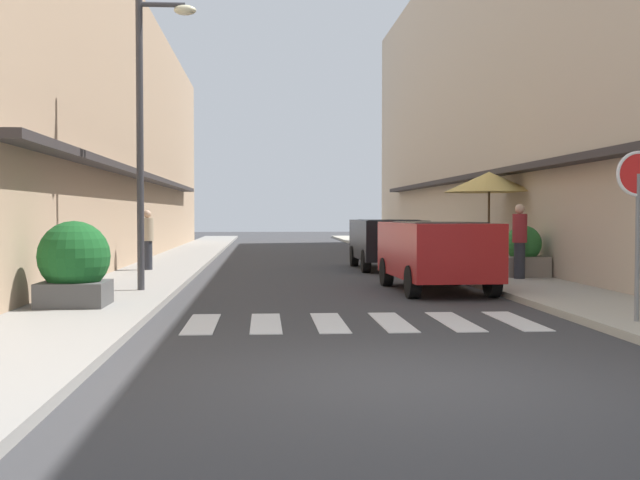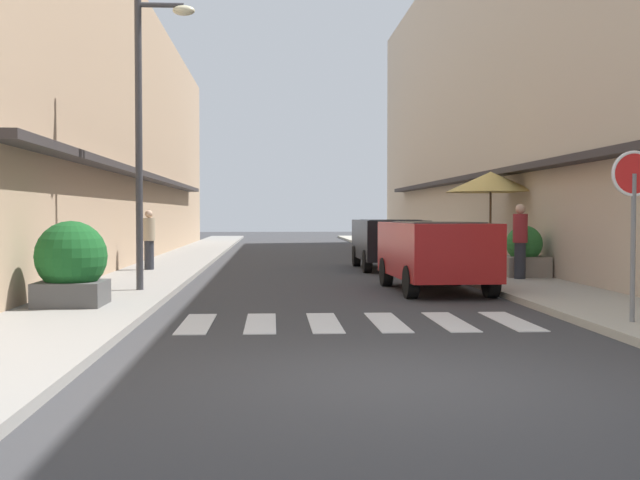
{
  "view_description": "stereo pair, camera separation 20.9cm",
  "coord_description": "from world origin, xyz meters",
  "px_view_note": "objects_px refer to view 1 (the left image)",
  "views": [
    {
      "loc": [
        -1.46,
        -7.69,
        1.64
      ],
      "look_at": [
        -0.13,
        10.97,
        1.02
      ],
      "focal_mm": 44.81,
      "sensor_mm": 36.0,
      "label": 1
    },
    {
      "loc": [
        -1.25,
        -7.7,
        1.64
      ],
      "look_at": [
        -0.13,
        10.97,
        1.02
      ],
      "focal_mm": 44.81,
      "sensor_mm": 36.0,
      "label": 2
    }
  ],
  "objects_px": {
    "street_lamp": "(149,113)",
    "pedestrian_walking_near": "(147,239)",
    "planter_corner": "(74,265)",
    "planter_midblock": "(523,254)",
    "cafe_umbrella": "(489,182)",
    "pedestrian_walking_far": "(520,239)",
    "parked_car_near": "(436,248)",
    "round_street_sign": "(638,191)",
    "planter_far": "(432,243)",
    "parked_car_mid": "(387,238)"
  },
  "relations": [
    {
      "from": "pedestrian_walking_near",
      "to": "pedestrian_walking_far",
      "type": "bearing_deg",
      "value": -12.9
    },
    {
      "from": "round_street_sign",
      "to": "planter_far",
      "type": "distance_m",
      "value": 15.31
    },
    {
      "from": "pedestrian_walking_far",
      "to": "planter_corner",
      "type": "bearing_deg",
      "value": 10.79
    },
    {
      "from": "cafe_umbrella",
      "to": "planter_corner",
      "type": "bearing_deg",
      "value": -139.58
    },
    {
      "from": "street_lamp",
      "to": "round_street_sign",
      "type": "bearing_deg",
      "value": -34.54
    },
    {
      "from": "cafe_umbrella",
      "to": "round_street_sign",
      "type": "bearing_deg",
      "value": -94.57
    },
    {
      "from": "cafe_umbrella",
      "to": "pedestrian_walking_far",
      "type": "height_order",
      "value": "cafe_umbrella"
    },
    {
      "from": "cafe_umbrella",
      "to": "planter_midblock",
      "type": "bearing_deg",
      "value": -84.68
    },
    {
      "from": "planter_corner",
      "to": "pedestrian_walking_far",
      "type": "relative_size",
      "value": 0.81
    },
    {
      "from": "parked_car_near",
      "to": "parked_car_mid",
      "type": "relative_size",
      "value": 0.98
    },
    {
      "from": "cafe_umbrella",
      "to": "pedestrian_walking_far",
      "type": "relative_size",
      "value": 1.52
    },
    {
      "from": "street_lamp",
      "to": "pedestrian_walking_far",
      "type": "bearing_deg",
      "value": 14.9
    },
    {
      "from": "planter_corner",
      "to": "parked_car_near",
      "type": "bearing_deg",
      "value": 25.09
    },
    {
      "from": "round_street_sign",
      "to": "cafe_umbrella",
      "type": "distance_m",
      "value": 10.38
    },
    {
      "from": "planter_corner",
      "to": "planter_midblock",
      "type": "bearing_deg",
      "value": 30.65
    },
    {
      "from": "parked_car_mid",
      "to": "planter_far",
      "type": "height_order",
      "value": "parked_car_mid"
    },
    {
      "from": "parked_car_mid",
      "to": "pedestrian_walking_near",
      "type": "bearing_deg",
      "value": -168.25
    },
    {
      "from": "street_lamp",
      "to": "planter_corner",
      "type": "relative_size",
      "value": 4.13
    },
    {
      "from": "street_lamp",
      "to": "cafe_umbrella",
      "type": "distance_m",
      "value": 9.88
    },
    {
      "from": "planter_corner",
      "to": "pedestrian_walking_far",
      "type": "xyz_separation_m",
      "value": [
        9.09,
        4.88,
        0.24
      ]
    },
    {
      "from": "parked_car_near",
      "to": "planter_midblock",
      "type": "height_order",
      "value": "parked_car_near"
    },
    {
      "from": "parked_car_near",
      "to": "planter_midblock",
      "type": "relative_size",
      "value": 3.33
    },
    {
      "from": "round_street_sign",
      "to": "pedestrian_walking_far",
      "type": "xyz_separation_m",
      "value": [
        0.71,
        7.37,
        -0.92
      ]
    },
    {
      "from": "planter_corner",
      "to": "planter_midblock",
      "type": "relative_size",
      "value": 1.14
    },
    {
      "from": "planter_far",
      "to": "planter_corner",
      "type": "bearing_deg",
      "value": -124.31
    },
    {
      "from": "planter_corner",
      "to": "planter_far",
      "type": "relative_size",
      "value": 1.26
    },
    {
      "from": "parked_car_near",
      "to": "pedestrian_walking_far",
      "type": "bearing_deg",
      "value": 36.22
    },
    {
      "from": "planter_far",
      "to": "planter_midblock",
      "type": "bearing_deg",
      "value": -84.36
    },
    {
      "from": "parked_car_mid",
      "to": "round_street_sign",
      "type": "distance_m",
      "value": 12.53
    },
    {
      "from": "planter_far",
      "to": "pedestrian_walking_near",
      "type": "height_order",
      "value": "pedestrian_walking_near"
    },
    {
      "from": "parked_car_mid",
      "to": "pedestrian_walking_far",
      "type": "relative_size",
      "value": 2.4
    },
    {
      "from": "parked_car_mid",
      "to": "street_lamp",
      "type": "xyz_separation_m",
      "value": [
        -5.88,
        -7.2,
        2.71
      ]
    },
    {
      "from": "planter_midblock",
      "to": "pedestrian_walking_near",
      "type": "distance_m",
      "value": 9.88
    },
    {
      "from": "planter_midblock",
      "to": "planter_far",
      "type": "bearing_deg",
      "value": 95.64
    },
    {
      "from": "street_lamp",
      "to": "pedestrian_walking_far",
      "type": "xyz_separation_m",
      "value": [
        8.24,
        2.19,
        -2.59
      ]
    },
    {
      "from": "cafe_umbrella",
      "to": "planter_far",
      "type": "relative_size",
      "value": 2.38
    },
    {
      "from": "planter_midblock",
      "to": "planter_corner",
      "type": "bearing_deg",
      "value": -149.35
    },
    {
      "from": "round_street_sign",
      "to": "planter_corner",
      "type": "xyz_separation_m",
      "value": [
        -8.38,
        2.49,
        -1.16
      ]
    },
    {
      "from": "parked_car_mid",
      "to": "pedestrian_walking_near",
      "type": "height_order",
      "value": "pedestrian_walking_near"
    },
    {
      "from": "round_street_sign",
      "to": "planter_corner",
      "type": "height_order",
      "value": "round_street_sign"
    },
    {
      "from": "planter_far",
      "to": "pedestrian_walking_near",
      "type": "bearing_deg",
      "value": -153.88
    },
    {
      "from": "street_lamp",
      "to": "pedestrian_walking_near",
      "type": "height_order",
      "value": "street_lamp"
    },
    {
      "from": "round_street_sign",
      "to": "cafe_umbrella",
      "type": "bearing_deg",
      "value": 85.43
    },
    {
      "from": "round_street_sign",
      "to": "planter_corner",
      "type": "distance_m",
      "value": 8.82
    },
    {
      "from": "planter_midblock",
      "to": "parked_car_mid",
      "type": "bearing_deg",
      "value": 121.91
    },
    {
      "from": "planter_far",
      "to": "round_street_sign",
      "type": "bearing_deg",
      "value": -91.23
    },
    {
      "from": "street_lamp",
      "to": "pedestrian_walking_near",
      "type": "bearing_deg",
      "value": 98.62
    },
    {
      "from": "parked_car_near",
      "to": "round_street_sign",
      "type": "distance_m",
      "value": 5.97
    },
    {
      "from": "parked_car_near",
      "to": "street_lamp",
      "type": "xyz_separation_m",
      "value": [
        -5.88,
        -0.47,
        2.71
      ]
    },
    {
      "from": "street_lamp",
      "to": "planter_far",
      "type": "relative_size",
      "value": 5.21
    }
  ]
}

